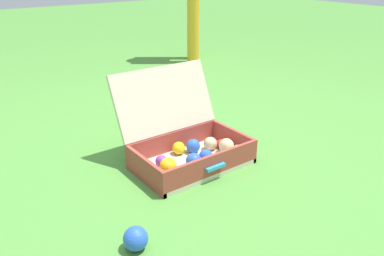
% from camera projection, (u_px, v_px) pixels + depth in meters
% --- Properties ---
extents(ground_plane, '(16.00, 16.00, 0.00)m').
position_uv_depth(ground_plane, '(198.00, 157.00, 2.08)').
color(ground_plane, '#4C8C38').
extents(open_suitcase, '(0.57, 0.52, 0.45)m').
position_uv_depth(open_suitcase, '(187.00, 144.00, 2.00)').
color(open_suitcase, beige).
rests_on(open_suitcase, ground).
extents(stray_ball_on_grass, '(0.09, 0.09, 0.09)m').
position_uv_depth(stray_ball_on_grass, '(136.00, 239.00, 1.40)').
color(stray_ball_on_grass, blue).
rests_on(stray_ball_on_grass, ground).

